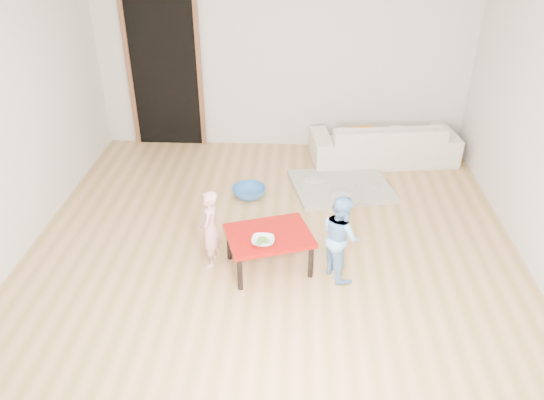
# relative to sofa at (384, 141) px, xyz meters

# --- Properties ---
(floor) EXTENTS (5.00, 5.00, 0.01)m
(floor) POSITION_rel_sofa_xyz_m (-1.37, -2.05, -0.28)
(floor) COLOR #A68447
(floor) RESTS_ON ground
(back_wall) EXTENTS (5.00, 0.02, 2.60)m
(back_wall) POSITION_rel_sofa_xyz_m (-1.37, 0.45, 1.02)
(back_wall) COLOR silver
(back_wall) RESTS_ON floor
(left_wall) EXTENTS (0.02, 5.00, 2.60)m
(left_wall) POSITION_rel_sofa_xyz_m (-3.87, -2.05, 1.02)
(left_wall) COLOR silver
(left_wall) RESTS_ON floor
(doorway) EXTENTS (1.02, 0.08, 2.11)m
(doorway) POSITION_rel_sofa_xyz_m (-2.97, 0.43, 0.75)
(doorway) COLOR brown
(doorway) RESTS_ON back_wall
(sofa) EXTENTS (1.99, 0.99, 0.56)m
(sofa) POSITION_rel_sofa_xyz_m (0.00, 0.00, 0.00)
(sofa) COLOR white
(sofa) RESTS_ON floor
(cushion) EXTENTS (0.50, 0.47, 0.11)m
(cushion) POSITION_rel_sofa_xyz_m (-0.32, -0.17, 0.14)
(cushion) COLOR orange
(cushion) RESTS_ON sofa
(red_table) EXTENTS (0.92, 0.80, 0.39)m
(red_table) POSITION_rel_sofa_xyz_m (-1.39, -2.44, -0.08)
(red_table) COLOR #990C08
(red_table) RESTS_ON floor
(bowl) EXTENTS (0.21, 0.21, 0.05)m
(bowl) POSITION_rel_sofa_xyz_m (-1.44, -2.59, 0.14)
(bowl) COLOR white
(bowl) RESTS_ON red_table
(broccoli) EXTENTS (0.12, 0.12, 0.06)m
(broccoli) POSITION_rel_sofa_xyz_m (-1.44, -2.59, 0.14)
(broccoli) COLOR #2D5919
(broccoli) RESTS_ON red_table
(child_pink) EXTENTS (0.20, 0.30, 0.80)m
(child_pink) POSITION_rel_sofa_xyz_m (-1.96, -2.41, 0.12)
(child_pink) COLOR #E66977
(child_pink) RESTS_ON floor
(child_blue) EXTENTS (0.47, 0.51, 0.85)m
(child_blue) POSITION_rel_sofa_xyz_m (-0.73, -2.50, 0.15)
(child_blue) COLOR #62A5E4
(child_blue) RESTS_ON floor
(basin) EXTENTS (0.40, 0.40, 0.12)m
(basin) POSITION_rel_sofa_xyz_m (-1.71, -1.08, -0.22)
(basin) COLOR #2F6DB4
(basin) RESTS_ON floor
(blanket) EXTENTS (1.34, 1.20, 0.06)m
(blanket) POSITION_rel_sofa_xyz_m (-0.60, -0.82, -0.25)
(blanket) COLOR #BBB6A5
(blanket) RESTS_ON floor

